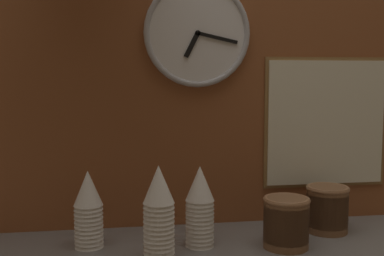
% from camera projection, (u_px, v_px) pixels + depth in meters
% --- Properties ---
extents(wall_tiled_back, '(1.60, 0.03, 1.05)m').
position_uv_depth(wall_tiled_back, '(174.00, 73.00, 1.63)').
color(wall_tiled_back, brown).
rests_on(wall_tiled_back, ground_plane).
extents(cup_stack_center, '(0.09, 0.09, 0.27)m').
position_uv_depth(cup_stack_center, '(159.00, 214.00, 1.33)').
color(cup_stack_center, white).
rests_on(cup_stack_center, ground_plane).
extents(cup_stack_center_left, '(0.09, 0.09, 0.23)m').
position_uv_depth(cup_stack_center_left, '(88.00, 209.00, 1.45)').
color(cup_stack_center_left, white).
rests_on(cup_stack_center_left, ground_plane).
extents(cup_stack_center_right, '(0.09, 0.09, 0.25)m').
position_uv_depth(cup_stack_center_right, '(200.00, 206.00, 1.45)').
color(cup_stack_center_right, white).
rests_on(cup_stack_center_right, ground_plane).
extents(bowl_stack_far_right, '(0.14, 0.14, 0.15)m').
position_uv_depth(bowl_stack_far_right, '(327.00, 208.00, 1.59)').
color(bowl_stack_far_right, brown).
rests_on(bowl_stack_far_right, ground_plane).
extents(bowl_stack_right, '(0.14, 0.14, 0.15)m').
position_uv_depth(bowl_stack_right, '(286.00, 221.00, 1.45)').
color(bowl_stack_right, brown).
rests_on(bowl_stack_right, ground_plane).
extents(wall_clock, '(0.36, 0.03, 0.36)m').
position_uv_depth(wall_clock, '(197.00, 33.00, 1.60)').
color(wall_clock, white).
extents(menu_board, '(0.45, 0.01, 0.46)m').
position_uv_depth(menu_board, '(326.00, 123.00, 1.71)').
color(menu_board, olive).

